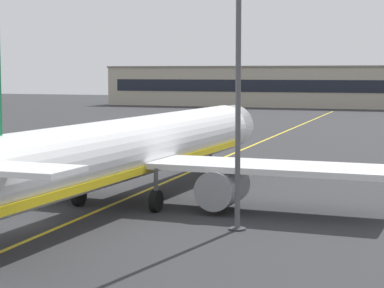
# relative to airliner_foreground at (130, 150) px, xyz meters

# --- Properties ---
(ground_plane) EXTENTS (400.00, 400.00, 0.00)m
(ground_plane) POSITION_rel_airliner_foreground_xyz_m (-1.94, -7.98, -3.37)
(ground_plane) COLOR #2D2D30
(taxiway_centreline) EXTENTS (8.38, 179.83, 0.01)m
(taxiway_centreline) POSITION_rel_airliner_foreground_xyz_m (-1.94, 22.02, -3.37)
(taxiway_centreline) COLOR yellow
(taxiway_centreline) RESTS_ON ground
(airliner_foreground) EXTENTS (32.08, 41.45, 11.65)m
(airliner_foreground) POSITION_rel_airliner_foreground_xyz_m (0.00, 0.00, 0.00)
(airliner_foreground) COLOR white
(airliner_foreground) RESTS_ON ground
(apron_lamp_post) EXTENTS (2.24, 0.90, 14.66)m
(apron_lamp_post) POSITION_rel_airliner_foreground_xyz_m (8.47, -4.91, 4.27)
(apron_lamp_post) COLOR #515156
(apron_lamp_post) RESTS_ON ground
(safety_cone_by_nose_gear) EXTENTS (0.44, 0.44, 0.55)m
(safety_cone_by_nose_gear) POSITION_rel_airliner_foreground_xyz_m (0.94, 15.82, -3.11)
(safety_cone_by_nose_gear) COLOR orange
(safety_cone_by_nose_gear) RESTS_ON ground
(terminal_building) EXTENTS (128.58, 12.40, 9.63)m
(terminal_building) POSITION_rel_airliner_foreground_xyz_m (0.54, 128.06, 1.45)
(terminal_building) COLOR #B2A893
(terminal_building) RESTS_ON ground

